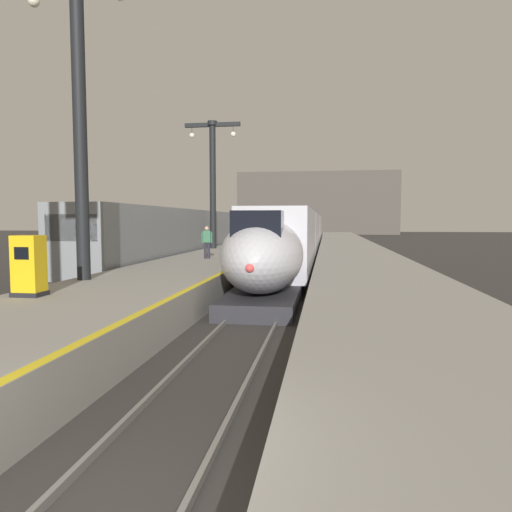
# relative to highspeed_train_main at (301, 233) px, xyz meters

# --- Properties ---
(platform_left) EXTENTS (4.80, 110.00, 1.05)m
(platform_left) POSITION_rel_highspeed_train_main_xyz_m (-4.05, -11.86, -1.44)
(platform_left) COLOR gray
(platform_left) RESTS_ON ground
(platform_right) EXTENTS (4.80, 110.00, 1.05)m
(platform_right) POSITION_rel_highspeed_train_main_xyz_m (4.05, -11.86, -1.44)
(platform_right) COLOR gray
(platform_right) RESTS_ON ground
(platform_left_safety_stripe) EXTENTS (0.20, 107.80, 0.01)m
(platform_left_safety_stripe) POSITION_rel_highspeed_train_main_xyz_m (-1.77, -11.86, -0.91)
(platform_left_safety_stripe) COLOR yellow
(platform_left_safety_stripe) RESTS_ON platform_left
(rail_main_left) EXTENTS (0.08, 110.00, 0.12)m
(rail_main_left) POSITION_rel_highspeed_train_main_xyz_m (-0.75, -9.11, -1.90)
(rail_main_left) COLOR slate
(rail_main_left) RESTS_ON ground
(rail_main_right) EXTENTS (0.08, 110.00, 0.12)m
(rail_main_right) POSITION_rel_highspeed_train_main_xyz_m (0.75, -9.11, -1.90)
(rail_main_right) COLOR slate
(rail_main_right) RESTS_ON ground
(rail_secondary_left) EXTENTS (0.08, 110.00, 0.12)m
(rail_secondary_left) POSITION_rel_highspeed_train_main_xyz_m (-8.85, -9.11, -1.90)
(rail_secondary_left) COLOR slate
(rail_secondary_left) RESTS_ON ground
(rail_secondary_right) EXTENTS (0.08, 110.00, 0.12)m
(rail_secondary_right) POSITION_rel_highspeed_train_main_xyz_m (-7.35, -9.11, -1.90)
(rail_secondary_right) COLOR slate
(rail_secondary_right) RESTS_ON ground
(highspeed_train_main) EXTENTS (2.92, 55.86, 3.60)m
(highspeed_train_main) POSITION_rel_highspeed_train_main_xyz_m (0.00, 0.00, 0.00)
(highspeed_train_main) COLOR silver
(highspeed_train_main) RESTS_ON ground
(regional_train_adjacent) EXTENTS (2.85, 36.60, 3.80)m
(regional_train_adjacent) POSITION_rel_highspeed_train_main_xyz_m (-8.10, -4.60, 0.17)
(regional_train_adjacent) COLOR gray
(regional_train_adjacent) RESTS_ON ground
(station_column_mid) EXTENTS (4.00, 0.68, 10.09)m
(station_column_mid) POSITION_rel_highspeed_train_main_xyz_m (-5.90, -25.77, 5.09)
(station_column_mid) COLOR black
(station_column_mid) RESTS_ON platform_left
(station_column_far) EXTENTS (4.00, 0.68, 9.01)m
(station_column_far) POSITION_rel_highspeed_train_main_xyz_m (-5.90, -7.60, 4.52)
(station_column_far) COLOR black
(station_column_far) RESTS_ON platform_left
(passenger_near_edge) EXTENTS (0.56, 0.30, 1.69)m
(passenger_near_edge) POSITION_rel_highspeed_train_main_xyz_m (-4.02, -16.62, 0.08)
(passenger_near_edge) COLOR #23232D
(passenger_near_edge) RESTS_ON platform_left
(rolling_suitcase) EXTENTS (0.40, 0.22, 0.98)m
(rolling_suitcase) POSITION_rel_highspeed_train_main_xyz_m (-2.17, -17.21, -0.61)
(rolling_suitcase) COLOR #4C4C51
(rolling_suitcase) RESTS_ON platform_left
(ticket_machine_yellow) EXTENTS (0.76, 0.62, 1.60)m
(ticket_machine_yellow) POSITION_rel_highspeed_train_main_xyz_m (-5.55, -29.20, -0.17)
(ticket_machine_yellow) COLOR yellow
(ticket_machine_yellow) RESTS_ON platform_left
(terminus_back_wall) EXTENTS (36.00, 2.00, 14.00)m
(terminus_back_wall) POSITION_rel_highspeed_train_main_xyz_m (0.00, 65.39, 5.04)
(terminus_back_wall) COLOR #4C4742
(terminus_back_wall) RESTS_ON ground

